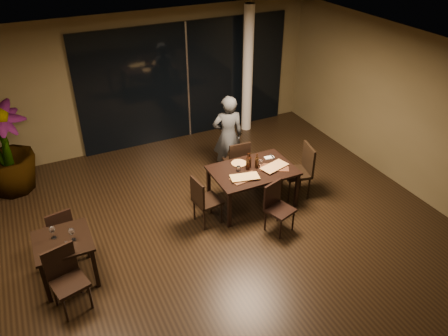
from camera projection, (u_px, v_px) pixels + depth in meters
The scene contains 31 objects.
ground at pixel (222, 244), 7.30m from camera, with size 8.00×8.00×0.00m, color black.
wall_back at pixel (143, 81), 9.62m from camera, with size 8.00×0.10×3.00m, color brown.
wall_right at pixel (421, 118), 8.00m from camera, with size 0.10×8.00×3.00m, color brown.
ceiling at pixel (222, 69), 5.71m from camera, with size 8.00×8.00×0.04m, color silver.
window_panel at pixel (187, 82), 9.99m from camera, with size 5.00×0.06×2.70m, color black.
column at pixel (248, 70), 10.19m from camera, with size 0.24×0.24×3.00m, color white.
main_table at pixel (253, 173), 7.93m from camera, with size 1.50×1.00×0.75m.
side_table at pixel (64, 247), 6.32m from camera, with size 0.80×0.80×0.75m.
chair_main_far at pixel (237, 160), 8.61m from camera, with size 0.47×0.47×0.94m.
chair_main_near at pixel (277, 205), 7.40m from camera, with size 0.52×0.52×0.89m.
chair_main_left at pixel (203, 199), 7.51m from camera, with size 0.48×0.48×0.93m.
chair_main_right at pixel (301, 168), 8.23m from camera, with size 0.57×0.57×1.05m.
chair_side_far at pixel (60, 229), 6.89m from camera, with size 0.46×0.46×0.86m.
chair_side_near at pixel (66, 276), 5.96m from camera, with size 0.54×0.54×0.96m.
diner at pixel (228, 136), 8.77m from camera, with size 0.58×0.39×1.71m, color #303335.
potted_plant at pixel (4, 149), 8.19m from camera, with size 1.01×1.01×1.85m, color #1B4918.
pizza_board_left at pixel (245, 178), 7.63m from camera, with size 0.50×0.25×0.01m, color #492A17.
pizza_board_right at pixel (274, 168), 7.93m from camera, with size 0.52×0.26×0.01m, color #492617.
oblong_pizza_left at pixel (245, 177), 7.62m from camera, with size 0.48×0.22×0.02m, color #6E0A09, non-canonical shape.
oblong_pizza_right at pixel (274, 167), 7.92m from camera, with size 0.50×0.24×0.02m, color #6B0C09, non-canonical shape.
round_pizza at pixel (239, 163), 8.05m from camera, with size 0.27×0.27×0.01m, color #B53114.
bottle_a at pixel (248, 161), 7.81m from camera, with size 0.07×0.07×0.33m, color black, non-canonical shape.
bottle_b at pixel (257, 161), 7.86m from camera, with size 0.06×0.06×0.29m, color black, non-canonical shape.
bottle_c at pixel (250, 160), 7.87m from camera, with size 0.06×0.06×0.29m, color black, non-canonical shape.
tumbler_left at pixel (239, 169), 7.83m from camera, with size 0.08×0.08×0.09m, color white.
tumbler_right at pixel (261, 163), 7.99m from camera, with size 0.08×0.08×0.10m, color white.
napkin_near at pixel (281, 164), 8.03m from camera, with size 0.18×0.10×0.01m, color white.
napkin_far at pixel (269, 157), 8.24m from camera, with size 0.18×0.10×0.01m, color white.
wine_glass_a at pixel (53, 232), 6.25m from camera, with size 0.09×0.09×0.19m, color white, non-canonical shape.
wine_glass_b at pixel (72, 235), 6.21m from camera, with size 0.09×0.09×0.20m, color white, non-canonical shape.
side_napkin at pixel (64, 247), 6.13m from camera, with size 0.18×0.11×0.01m, color silver.
Camera 1 is at (-2.37, -5.01, 4.92)m, focal length 35.00 mm.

